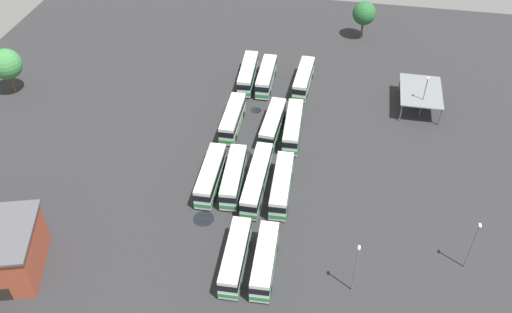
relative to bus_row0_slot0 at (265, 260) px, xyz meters
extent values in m
plane|color=#28282B|center=(21.08, 5.37, -1.92)|extent=(119.77, 119.77, 0.00)
cube|color=silver|center=(-0.01, 0.00, -0.02)|extent=(10.40, 2.84, 3.20)
cube|color=beige|center=(-0.01, 0.00, 1.65)|extent=(9.98, 2.63, 0.14)
cube|color=black|center=(-0.01, 0.00, 0.49)|extent=(10.45, 2.88, 1.02)
cube|color=#2D8C4C|center=(-0.01, 0.00, -0.91)|extent=(10.45, 2.88, 0.64)
cube|color=black|center=(5.15, 0.22, 0.59)|extent=(0.14, 1.97, 1.18)
cylinder|color=black|center=(3.14, 1.24, -1.42)|extent=(1.01, 0.34, 1.00)
cylinder|color=black|center=(3.23, -0.97, -1.42)|extent=(1.01, 0.34, 1.00)
cylinder|color=black|center=(-3.25, 0.97, -1.42)|extent=(1.01, 0.34, 1.00)
cylinder|color=black|center=(-3.15, -1.24, -1.42)|extent=(1.01, 0.34, 1.00)
cube|color=silver|center=(-0.12, 3.75, -0.02)|extent=(10.73, 2.80, 3.20)
cube|color=beige|center=(-0.12, 3.75, 1.65)|extent=(10.29, 2.59, 0.14)
cube|color=black|center=(-0.12, 3.75, 0.49)|extent=(10.78, 2.83, 1.02)
cube|color=#2D8C4C|center=(-0.12, 3.75, -0.91)|extent=(10.78, 2.83, 0.64)
cube|color=black|center=(5.21, 3.94, 0.59)|extent=(0.13, 1.97, 1.18)
cylinder|color=black|center=(3.14, 4.97, -1.42)|extent=(1.01, 0.34, 1.00)
cylinder|color=black|center=(3.22, 2.76, -1.42)|extent=(1.01, 0.34, 1.00)
cylinder|color=black|center=(-3.46, 4.73, -1.42)|extent=(1.01, 0.34, 1.00)
cylinder|color=black|center=(-3.38, 2.52, -1.42)|extent=(1.01, 0.34, 1.00)
cube|color=silver|center=(13.87, -0.02, -0.02)|extent=(11.24, 2.85, 3.20)
cube|color=beige|center=(13.87, -0.02, 1.65)|extent=(10.78, 2.64, 0.14)
cube|color=black|center=(13.87, -0.02, 0.49)|extent=(11.29, 2.89, 1.02)
cube|color=#2D8C4C|center=(13.87, -0.02, -0.91)|extent=(11.29, 2.89, 0.64)
cube|color=black|center=(19.45, 0.21, 0.59)|extent=(0.14, 1.97, 1.18)
cylinder|color=black|center=(17.28, 1.23, -1.42)|extent=(1.01, 0.34, 1.00)
cylinder|color=black|center=(17.37, -0.98, -1.42)|extent=(1.01, 0.34, 1.00)
cylinder|color=black|center=(10.38, 0.95, -1.42)|extent=(1.01, 0.34, 1.00)
cylinder|color=black|center=(10.47, -1.26, -1.42)|extent=(1.01, 0.34, 1.00)
cube|color=silver|center=(14.35, 3.68, -0.02)|extent=(13.25, 2.43, 3.20)
cube|color=beige|center=(14.35, 3.68, 1.65)|extent=(12.72, 2.24, 0.14)
cube|color=black|center=(14.35, 3.68, 0.49)|extent=(13.32, 2.47, 1.02)
cube|color=#2D8C4C|center=(14.35, 3.68, -0.91)|extent=(13.32, 2.47, 0.64)
cube|color=black|center=(20.99, 3.66, 0.59)|extent=(0.06, 1.97, 1.18)
cube|color=#47474C|center=(12.90, 3.68, -0.02)|extent=(0.91, 2.46, 3.07)
cylinder|color=black|center=(18.46, 4.77, -1.42)|extent=(1.00, 0.30, 1.00)
cylinder|color=black|center=(18.46, 2.56, -1.42)|extent=(1.00, 0.30, 1.00)
cylinder|color=black|center=(10.25, 4.79, -1.42)|extent=(1.00, 0.30, 1.00)
cylinder|color=black|center=(10.25, 2.58, -1.42)|extent=(1.00, 0.30, 1.00)
cube|color=silver|center=(14.34, 7.16, -0.02)|extent=(11.08, 3.10, 3.20)
cube|color=beige|center=(14.34, 7.16, 1.65)|extent=(10.63, 2.88, 0.14)
cube|color=black|center=(14.34, 7.16, 0.49)|extent=(11.13, 3.14, 1.02)
cube|color=#2D8C4C|center=(14.34, 7.16, -0.91)|extent=(11.13, 3.14, 0.64)
cube|color=black|center=(19.82, 7.51, 0.59)|extent=(0.19, 1.97, 1.18)
cylinder|color=black|center=(17.66, 8.48, -1.42)|extent=(1.02, 0.36, 1.00)
cylinder|color=black|center=(17.80, 6.27, -1.42)|extent=(1.02, 0.36, 1.00)
cylinder|color=black|center=(10.89, 8.05, -1.42)|extent=(1.02, 0.36, 1.00)
cylinder|color=black|center=(11.03, 5.84, -1.42)|extent=(1.02, 0.36, 1.00)
cube|color=silver|center=(13.98, 10.52, -0.02)|extent=(11.09, 2.67, 3.20)
cube|color=beige|center=(13.98, 10.52, 1.65)|extent=(10.64, 2.47, 0.14)
cube|color=black|center=(13.98, 10.52, 0.49)|extent=(11.14, 2.71, 1.02)
cube|color=#2D8C4C|center=(13.98, 10.52, -0.91)|extent=(11.14, 2.71, 0.64)
cube|color=black|center=(19.51, 10.66, 0.59)|extent=(0.11, 1.97, 1.18)
cylinder|color=black|center=(17.37, 11.71, -1.42)|extent=(1.01, 0.32, 1.00)
cylinder|color=black|center=(17.43, 9.50, -1.42)|extent=(1.01, 0.32, 1.00)
cylinder|color=black|center=(10.54, 11.54, -1.42)|extent=(1.01, 0.32, 1.00)
cylinder|color=black|center=(10.59, 9.33, -1.42)|extent=(1.01, 0.32, 1.00)
cube|color=silver|center=(27.88, 0.25, -0.02)|extent=(11.26, 2.88, 3.20)
cube|color=beige|center=(27.88, 0.25, 1.65)|extent=(10.80, 2.67, 0.14)
cube|color=black|center=(27.88, 0.25, 0.49)|extent=(11.31, 2.92, 1.02)
cube|color=#2D8C4C|center=(27.88, 0.25, -0.91)|extent=(11.31, 2.92, 0.64)
cube|color=black|center=(33.47, 0.49, 0.59)|extent=(0.14, 1.97, 1.18)
cylinder|color=black|center=(31.29, 1.51, -1.42)|extent=(1.01, 0.34, 1.00)
cylinder|color=black|center=(31.38, -0.70, -1.42)|extent=(1.01, 0.34, 1.00)
cylinder|color=black|center=(24.37, 1.21, -1.42)|extent=(1.01, 0.34, 1.00)
cylinder|color=black|center=(24.47, -1.00, -1.42)|extent=(1.01, 0.34, 1.00)
cube|color=silver|center=(27.97, 3.60, -0.02)|extent=(10.70, 2.83, 3.20)
cube|color=beige|center=(27.97, 3.60, 1.65)|extent=(10.27, 2.62, 0.14)
cube|color=black|center=(27.97, 3.60, 0.49)|extent=(10.76, 2.87, 1.02)
cube|color=#2D8C4C|center=(27.97, 3.60, -0.91)|extent=(10.76, 2.87, 0.64)
cube|color=black|center=(33.28, 3.39, 0.59)|extent=(0.14, 1.97, 1.18)
cylinder|color=black|center=(31.30, 4.58, -1.42)|extent=(1.01, 0.34, 1.00)
cylinder|color=black|center=(31.21, 2.37, -1.42)|extent=(1.01, 0.34, 1.00)
cylinder|color=black|center=(24.72, 4.84, -1.42)|extent=(1.01, 0.34, 1.00)
cylinder|color=black|center=(24.63, 2.63, -1.42)|extent=(1.01, 0.34, 1.00)
cube|color=silver|center=(28.22, 10.38, -0.02)|extent=(10.57, 2.52, 3.20)
cube|color=beige|center=(28.22, 10.38, 1.65)|extent=(10.15, 2.32, 0.14)
cube|color=black|center=(28.22, 10.38, 0.49)|extent=(10.62, 2.56, 1.02)
cube|color=#2D8C4C|center=(28.22, 10.38, -0.91)|extent=(10.62, 2.56, 0.64)
cube|color=black|center=(33.50, 10.43, 0.59)|extent=(0.08, 1.97, 1.18)
cylinder|color=black|center=(31.48, 11.52, -1.42)|extent=(1.00, 0.31, 1.00)
cylinder|color=black|center=(31.50, 9.31, -1.42)|extent=(1.00, 0.31, 1.00)
cylinder|color=black|center=(24.94, 11.45, -1.42)|extent=(1.00, 0.31, 1.00)
cylinder|color=black|center=(24.96, 9.24, -1.42)|extent=(1.00, 0.31, 1.00)
cube|color=silver|center=(42.47, 0.27, -0.02)|extent=(10.82, 2.81, 3.20)
cube|color=beige|center=(42.47, 0.27, 1.65)|extent=(10.39, 2.60, 0.14)
cube|color=black|center=(42.47, 0.27, 0.49)|extent=(10.88, 2.85, 1.02)
cube|color=#2D8C4C|center=(42.47, 0.27, -0.91)|extent=(10.88, 2.85, 0.64)
cube|color=black|center=(47.85, 0.06, 0.59)|extent=(0.14, 1.97, 1.18)
cylinder|color=black|center=(45.84, 1.25, -1.42)|extent=(1.01, 0.34, 1.00)
cylinder|color=black|center=(45.76, -0.96, -1.42)|extent=(1.01, 0.34, 1.00)
cylinder|color=black|center=(39.19, 1.50, -1.42)|extent=(1.01, 0.34, 1.00)
cylinder|color=black|center=(39.10, -0.71, -1.42)|extent=(1.01, 0.34, 1.00)
cube|color=silver|center=(41.98, 7.11, -0.02)|extent=(10.56, 2.62, 3.20)
cube|color=beige|center=(41.98, 7.11, 1.65)|extent=(10.14, 2.42, 0.14)
cube|color=black|center=(41.98, 7.11, 0.49)|extent=(10.62, 2.66, 1.02)
cube|color=#2D8C4C|center=(41.98, 7.11, -0.91)|extent=(10.62, 2.66, 0.64)
cube|color=black|center=(47.24, 7.22, 0.59)|extent=(0.10, 1.97, 1.18)
cylinder|color=black|center=(45.21, 8.28, -1.42)|extent=(1.01, 0.32, 1.00)
cylinder|color=black|center=(45.26, 6.07, -1.42)|extent=(1.01, 0.32, 1.00)
cylinder|color=black|center=(38.69, 8.15, -1.42)|extent=(1.01, 0.32, 1.00)
cylinder|color=black|center=(38.74, 5.93, -1.42)|extent=(1.01, 0.32, 1.00)
cube|color=silver|center=(42.33, 10.62, -0.02)|extent=(11.23, 3.04, 3.20)
cube|color=beige|center=(42.33, 10.62, 1.65)|extent=(10.77, 2.83, 0.14)
cube|color=black|center=(42.33, 10.62, 0.49)|extent=(11.29, 3.08, 1.02)
cube|color=#2D8C4C|center=(42.33, 10.62, -0.91)|extent=(11.29, 3.08, 0.64)
cube|color=black|center=(47.89, 10.94, 0.59)|extent=(0.17, 1.97, 1.18)
cylinder|color=black|center=(45.71, 11.92, -1.42)|extent=(1.02, 0.36, 1.00)
cylinder|color=black|center=(45.83, 9.71, -1.42)|extent=(1.02, 0.36, 1.00)
cylinder|color=black|center=(38.83, 11.52, -1.42)|extent=(1.02, 0.36, 1.00)
cylinder|color=black|center=(38.96, 9.31, -1.42)|extent=(1.02, 0.36, 1.00)
cube|color=#99422D|center=(-5.58, 31.33, 1.30)|extent=(11.45, 9.82, 6.42)
cube|color=black|center=(-10.26, 29.91, -0.82)|extent=(0.58, 1.74, 2.20)
cube|color=slate|center=(40.10, -20.37, 1.41)|extent=(10.23, 7.12, 0.20)
cylinder|color=#59595B|center=(44.89, -17.12, -0.30)|extent=(0.20, 0.20, 3.23)
cylinder|color=#59595B|center=(44.91, -23.59, -0.30)|extent=(0.20, 0.20, 3.23)
cylinder|color=#59595B|center=(35.28, -17.15, -0.30)|extent=(0.20, 0.20, 3.23)
cylinder|color=#59595B|center=(35.31, -23.63, -0.30)|extent=(0.20, 0.20, 3.23)
cylinder|color=slate|center=(37.32, -20.56, 1.83)|extent=(0.16, 0.16, 7.49)
cube|color=silver|center=(37.32, -20.56, 5.75)|extent=(0.56, 0.28, 0.20)
cylinder|color=slate|center=(5.21, -24.94, 1.88)|extent=(0.16, 0.16, 7.60)
cube|color=silver|center=(5.21, -24.94, 5.86)|extent=(0.56, 0.28, 0.20)
cylinder|color=slate|center=(-0.94, -11.00, 1.91)|extent=(0.16, 0.16, 7.65)
cube|color=silver|center=(-0.94, -11.00, 5.91)|extent=(0.56, 0.28, 0.20)
cylinder|color=brown|center=(63.68, -9.50, -0.16)|extent=(0.44, 0.44, 3.51)
sphere|color=#235B2D|center=(63.68, -9.50, 3.63)|extent=(4.79, 4.79, 4.79)
cylinder|color=brown|center=(31.24, 51.82, -0.15)|extent=(0.44, 0.44, 3.53)
sphere|color=#387A3D|center=(31.24, 51.82, 3.94)|extent=(5.47, 5.47, 5.47)
cylinder|color=black|center=(20.96, 7.36, -1.91)|extent=(3.68, 3.68, 0.01)
cylinder|color=black|center=(33.74, 7.49, -1.91)|extent=(1.95, 1.95, 0.01)
cylinder|color=black|center=(7.06, 9.90, -1.91)|extent=(2.99, 2.99, 0.01)
camera|label=1|loc=(-42.57, -6.90, 54.08)|focal=38.25mm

